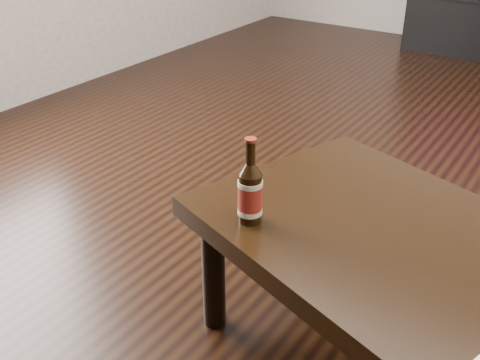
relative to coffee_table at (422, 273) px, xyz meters
The scene contains 3 objects.
floor 0.77m from the coffee_table, 98.74° to the left, with size 5.00×6.00×0.01m, color black.
coffee_table is the anchor object (origin of this frame).
beer_bottle 0.45m from the coffee_table, 165.03° to the right, with size 0.08×0.08×0.23m.
Camera 1 is at (0.33, -1.78, 1.20)m, focal length 42.00 mm.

